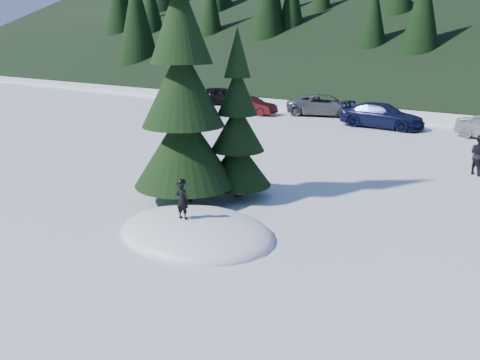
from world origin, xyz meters
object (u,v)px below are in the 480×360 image
Objects in this scene: child_skier at (182,200)px; car_3 at (382,116)px; spruce_tall at (183,97)px; car_1 at (251,106)px; spruce_short at (237,133)px; car_2 at (325,105)px; car_0 at (221,96)px; adult_0 at (479,155)px.

child_skier is 19.63m from car_3.
spruce_tall reaches higher than car_1.
spruce_tall is 20.00m from car_1.
child_skier is (1.02, -3.50, -1.13)m from spruce_short.
car_2 is 1.06× the size of car_3.
car_1 is at bearing 121.63° from spruce_tall.
car_1 is (-12.41, 18.97, -0.35)m from child_skier.
spruce_short is 1.00× the size of car_2.
spruce_tall is 1.60× the size of spruce_short.
spruce_short is 19.27m from car_1.
car_3 is at bearing 92.34° from spruce_tall.
car_1 is 5.34m from car_2.
car_0 is (-17.87, 21.94, -0.22)m from child_skier.
car_3 is (-7.22, 8.03, -0.05)m from adult_0.
adult_0 is (4.48, 11.41, -0.19)m from child_skier.
child_skier is 0.22× the size of car_0.
car_0 is at bearing 128.62° from spruce_tall.
spruce_short reaches higher than car_0.
spruce_tall reaches higher than spruce_short.
spruce_short is at bearing -178.71° from car_2.
car_2 is at bearing -111.90° from car_0.
adult_0 is at bearing -124.68° from car_1.
spruce_short is at bearing -158.68° from car_0.
car_0 is (-16.85, 18.44, -1.35)m from spruce_short.
spruce_short is 25.01m from car_0.
car_0 is 6.21m from car_1.
adult_0 is (6.51, 9.31, -2.54)m from spruce_tall.
child_skier is 28.30m from car_0.
car_3 is (9.68, 0.46, 0.10)m from car_1.
car_1 is (-16.90, 7.57, -0.15)m from adult_0.
car_1 is (-10.39, 16.87, -2.69)m from spruce_tall.
spruce_tall is 3.74m from child_skier.
car_2 is at bearing -6.74° from adult_0.
car_1 is at bearing -139.64° from car_0.
car_2 reaches higher than car_3.
child_skier is at bearing -46.12° from spruce_tall.
car_3 is (5.16, -2.36, -0.01)m from car_2.
car_0 reaches higher than car_3.
spruce_short is at bearing 88.43° from adult_0.
car_0 is 0.87× the size of car_3.
car_2 reaches higher than child_skier.
spruce_short reaches higher than adult_0.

